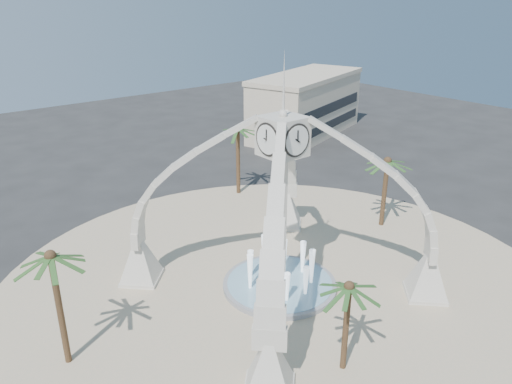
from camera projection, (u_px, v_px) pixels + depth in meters
ground at (280, 287)px, 35.24m from camera, size 140.00×140.00×0.00m
plaza at (280, 287)px, 35.23m from camera, size 40.00×40.00×0.06m
clock_tower at (281, 203)px, 32.80m from camera, size 17.94×17.94×16.30m
fountain at (280, 284)px, 35.13m from camera, size 8.00×8.00×3.62m
building_ne at (306, 104)px, 71.31m from camera, size 21.87×14.17×8.60m
palm_east at (388, 162)px, 42.32m from camera, size 4.86×4.86×6.87m
palm_west at (51, 258)px, 25.67m from camera, size 4.99×4.99×7.55m
palm_north at (238, 129)px, 49.06m from camera, size 5.33×5.33×7.69m
palm_south at (349, 288)px, 25.76m from camera, size 4.58×4.58×5.97m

